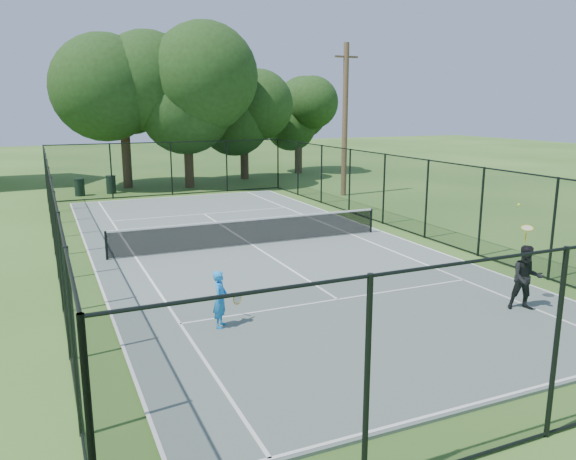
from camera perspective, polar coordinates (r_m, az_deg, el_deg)
name	(u,v)px	position (r m, az deg, el deg)	size (l,w,h in m)	color
ground	(252,246)	(20.24, -3.69, -1.66)	(120.00, 120.00, 0.00)	#2F531C
tennis_court	(252,245)	(20.23, -3.69, -1.58)	(11.00, 24.00, 0.06)	slate
tennis_net	(252,231)	(20.11, -3.71, -0.06)	(10.08, 0.08, 0.95)	black
fence	(251,205)	(19.93, -3.75, 2.53)	(13.10, 26.10, 3.00)	black
tree_near_left	(122,82)	(35.84, -16.53, 14.21)	(7.87, 7.87, 10.27)	#332114
tree_near_mid	(186,96)	(35.11, -10.28, 13.23)	(6.83, 6.83, 8.93)	#332114
tree_near_right	(244,112)	(38.84, -4.53, 11.90)	(5.20, 5.20, 7.18)	#332114
tree_far_right	(299,120)	(42.19, 1.08, 11.11)	(4.79, 4.79, 6.33)	#332114
trash_bin_left	(80,187)	(33.58, -20.42, 4.11)	(0.58, 0.58, 0.98)	black
trash_bin_right	(111,184)	(33.93, -17.54, 4.44)	(0.58, 0.58, 1.03)	black
utility_pole	(345,120)	(31.55, 5.81, 11.08)	(1.40, 0.30, 8.26)	#4C3823
player_blue	(220,299)	(12.74, -6.88, -6.98)	(0.84, 0.57, 1.31)	#1980D8
player_black	(526,278)	(14.84, 23.06, -4.48)	(0.97, 1.17, 2.51)	black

